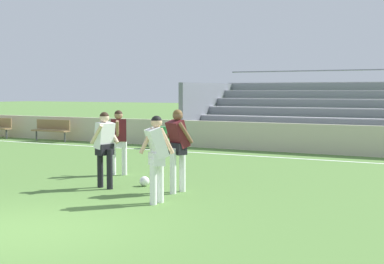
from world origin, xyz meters
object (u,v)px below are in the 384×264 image
object	(u,v)px
trash_bin	(163,137)
player_white_deep_cover	(157,152)
player_dark_trailing_run	(178,143)
bench_far_left	(52,128)
player_white_challenging	(105,143)
player_dark_overlapping	(119,137)
soccer_ball	(144,181)

from	to	relation	value
trash_bin	player_white_deep_cover	bearing A→B (deg)	-58.26
trash_bin	player_dark_trailing_run	xyz separation A→B (m)	(5.32, -7.82, 0.64)
bench_far_left	player_white_deep_cover	xyz separation A→B (m)	(11.08, -9.10, 0.43)
player_white_challenging	player_white_deep_cover	world-z (taller)	player_white_challenging
player_white_challenging	player_white_deep_cover	distance (m)	2.11
player_dark_overlapping	player_white_challenging	bearing A→B (deg)	-62.02
trash_bin	player_dark_trailing_run	size ratio (longest dim) A/B	0.46
player_dark_overlapping	player_white_deep_cover	bearing A→B (deg)	-43.09
trash_bin	soccer_ball	xyz separation A→B (m)	(4.25, -7.48, -0.28)
bench_far_left	player_dark_overlapping	bearing A→B (deg)	-38.05
trash_bin	player_white_challenging	bearing A→B (deg)	-65.71
bench_far_left	player_dark_overlapping	size ratio (longest dim) A/B	1.11
player_white_challenging	trash_bin	bearing A→B (deg)	114.29
player_white_deep_cover	soccer_ball	distance (m)	2.21
trash_bin	player_dark_trailing_run	distance (m)	9.48
player_white_challenging	soccer_ball	world-z (taller)	player_white_challenging
bench_far_left	player_dark_trailing_run	size ratio (longest dim) A/B	1.05
player_white_deep_cover	player_dark_overlapping	bearing A→B (deg)	136.91
bench_far_left	trash_bin	size ratio (longest dim) A/B	2.29
bench_far_left	soccer_ball	xyz separation A→B (m)	(9.75, -7.56, -0.44)
player_white_deep_cover	soccer_ball	bearing A→B (deg)	130.61
bench_far_left	player_white_deep_cover	world-z (taller)	player_white_deep_cover
player_white_deep_cover	player_dark_overlapping	xyz separation A→B (m)	(-2.85, 2.67, -0.02)
trash_bin	player_white_challenging	xyz separation A→B (m)	(3.66, -8.12, 0.59)
trash_bin	soccer_ball	size ratio (longest dim) A/B	3.58
player_white_deep_cover	player_dark_overlapping	distance (m)	3.91
bench_far_left	player_dark_trailing_run	distance (m)	13.41
player_dark_overlapping	soccer_ball	distance (m)	2.08
player_dark_trailing_run	bench_far_left	bearing A→B (deg)	143.84
player_dark_trailing_run	player_white_deep_cover	bearing A→B (deg)	-77.79
player_dark_trailing_run	player_dark_overlapping	xyz separation A→B (m)	(-2.59, 1.47, -0.07)
player_dark_overlapping	soccer_ball	xyz separation A→B (m)	(1.53, -1.13, -0.85)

